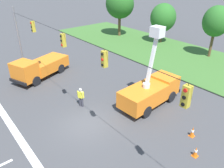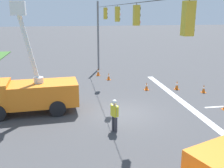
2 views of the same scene
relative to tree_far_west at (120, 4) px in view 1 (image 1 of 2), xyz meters
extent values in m
plane|color=#424244|center=(17.49, -18.61, -5.39)|extent=(200.00, 200.00, 0.00)
cube|color=#3D6B2D|center=(17.49, -0.61, -5.34)|extent=(56.00, 12.00, 0.10)
cube|color=silver|center=(17.49, -23.15, -5.39)|extent=(17.60, 0.50, 0.01)
cylinder|color=slate|center=(4.49, -18.61, -1.79)|extent=(0.20, 0.20, 7.20)
cylinder|color=black|center=(17.49, -18.61, 1.21)|extent=(26.00, 0.03, 0.03)
cylinder|color=black|center=(9.48, -18.61, 1.16)|extent=(0.02, 0.02, 0.10)
cube|color=gold|center=(9.48, -18.61, 0.63)|extent=(0.32, 0.28, 0.96)
cylinder|color=red|center=(9.48, -18.77, 0.95)|extent=(0.16, 0.05, 0.16)
cylinder|color=black|center=(9.48, -18.77, 0.63)|extent=(0.16, 0.05, 0.16)
cylinder|color=black|center=(9.48, -18.77, 0.31)|extent=(0.16, 0.05, 0.16)
cylinder|color=black|center=(15.03, -18.61, 1.16)|extent=(0.02, 0.02, 0.10)
cube|color=gold|center=(15.03, -18.61, 0.63)|extent=(0.32, 0.28, 0.96)
cylinder|color=black|center=(15.03, -18.77, 0.95)|extent=(0.16, 0.05, 0.16)
cylinder|color=black|center=(15.03, -18.77, 0.63)|extent=(0.16, 0.05, 0.16)
cylinder|color=red|center=(15.03, -18.77, 0.31)|extent=(0.16, 0.05, 0.16)
cylinder|color=black|center=(19.85, -18.61, 1.16)|extent=(0.02, 0.02, 0.10)
cube|color=gold|center=(19.85, -18.61, 0.63)|extent=(0.32, 0.28, 0.96)
cylinder|color=black|center=(19.85, -18.77, 0.95)|extent=(0.16, 0.05, 0.16)
cylinder|color=red|center=(19.85, -18.77, 0.63)|extent=(0.16, 0.05, 0.16)
cylinder|color=black|center=(19.85, -18.77, 0.31)|extent=(0.16, 0.05, 0.16)
cylinder|color=black|center=(25.17, -18.61, 1.16)|extent=(0.02, 0.02, 0.10)
cube|color=gold|center=(25.17, -18.61, 0.63)|extent=(0.32, 0.28, 0.96)
cylinder|color=red|center=(25.17, -18.77, 0.95)|extent=(0.16, 0.05, 0.16)
cylinder|color=black|center=(25.17, -18.77, 0.63)|extent=(0.16, 0.05, 0.16)
cylinder|color=black|center=(25.17, -18.77, 0.31)|extent=(0.16, 0.05, 0.16)
cylinder|color=brown|center=(0.00, 0.00, -3.78)|extent=(0.47, 0.47, 3.23)
ellipsoid|color=#235B1E|center=(0.00, 0.00, 0.03)|extent=(5.14, 4.43, 4.71)
cylinder|color=brown|center=(7.41, 2.42, -4.23)|extent=(0.29, 0.29, 2.32)
ellipsoid|color=#286623|center=(7.41, 2.42, -1.39)|extent=(3.96, 3.87, 4.27)
cylinder|color=brown|center=(15.80, 2.33, -3.73)|extent=(0.36, 0.36, 3.33)
ellipsoid|color=#286623|center=(15.80, 2.33, -0.63)|extent=(3.39, 3.25, 3.88)
cube|color=orange|center=(18.67, -13.72, -4.19)|extent=(2.44, 4.24, 1.41)
cube|color=orange|center=(18.50, -10.78, -4.08)|extent=(2.22, 1.89, 1.62)
cube|color=#1E2838|center=(18.46, -10.16, -3.80)|extent=(1.88, 0.21, 0.73)
cube|color=black|center=(18.44, -9.81, -4.74)|extent=(2.21, 0.29, 0.30)
cylinder|color=black|center=(17.50, -11.07, -4.89)|extent=(0.34, 1.01, 1.00)
cylinder|color=black|center=(19.53, -10.95, -4.89)|extent=(0.34, 1.01, 1.00)
cylinder|color=black|center=(17.70, -14.51, -4.89)|extent=(0.34, 1.01, 1.00)
cylinder|color=black|center=(19.73, -14.39, -4.89)|extent=(0.34, 1.01, 1.00)
cylinder|color=silver|center=(18.65, -13.42, -3.30)|extent=(0.60, 0.60, 0.36)
cube|color=white|center=(18.63, -13.01, -1.38)|extent=(0.30, 1.07, 4.25)
cube|color=white|center=(18.61, -12.61, 0.98)|extent=(0.94, 0.85, 0.80)
cube|color=orange|center=(6.86, -16.71, -4.30)|extent=(3.79, 4.94, 1.19)
cube|color=orange|center=(7.95, -19.64, -3.96)|extent=(2.83, 2.57, 1.87)
cube|color=#1E2838|center=(8.18, -20.26, -3.63)|extent=(1.96, 0.81, 0.84)
cube|color=black|center=(8.30, -20.60, -4.74)|extent=(2.32, 0.99, 0.30)
cylinder|color=black|center=(8.90, -19.02, -4.89)|extent=(0.61, 1.03, 1.00)
cylinder|color=black|center=(6.82, -19.80, -4.89)|extent=(0.61, 1.03, 1.00)
cylinder|color=black|center=(7.63, -15.59, -4.89)|extent=(0.61, 1.03, 1.00)
cylinder|color=black|center=(5.55, -16.37, -4.89)|extent=(0.61, 1.03, 1.00)
cylinder|color=#383842|center=(15.00, -17.61, -4.97)|extent=(0.18, 0.18, 0.85)
cylinder|color=#383842|center=(15.18, -17.52, -4.97)|extent=(0.18, 0.18, 0.85)
cube|color=yellow|center=(15.09, -17.56, -4.24)|extent=(0.47, 0.39, 0.60)
cube|color=silver|center=(15.09, -17.56, -4.24)|extent=(0.41, 0.26, 0.62)
cylinder|color=yellow|center=(14.85, -17.68, -4.21)|extent=(0.11, 0.11, 0.55)
cylinder|color=yellow|center=(15.33, -17.44, -4.21)|extent=(0.11, 0.11, 0.55)
sphere|color=tan|center=(15.09, -17.56, -3.81)|extent=(0.22, 0.22, 0.22)
sphere|color=white|center=(15.09, -17.56, -3.75)|extent=(0.26, 0.26, 0.26)
cube|color=orange|center=(24.55, -15.11, -5.38)|extent=(0.36, 0.36, 0.03)
cone|color=orange|center=(24.55, -15.11, -5.00)|extent=(0.29, 0.29, 0.72)
cylinder|color=white|center=(24.55, -15.11, -4.97)|extent=(0.18, 0.18, 0.13)
cube|color=orange|center=(23.36, -13.60, -5.38)|extent=(0.36, 0.36, 0.03)
cone|color=orange|center=(23.36, -13.60, -4.97)|extent=(0.31, 0.31, 0.78)
cylinder|color=white|center=(23.36, -13.60, -4.93)|extent=(0.19, 0.19, 0.14)
camera|label=1|loc=(29.04, -25.63, 5.07)|focal=35.00mm
camera|label=2|loc=(2.42, -15.21, 0.83)|focal=42.00mm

